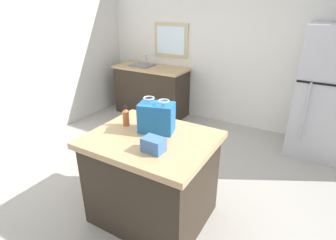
{
  "coord_description": "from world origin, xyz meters",
  "views": [
    {
      "loc": [
        1.12,
        -2.12,
        1.98
      ],
      "look_at": [
        -0.07,
        -0.07,
        0.93
      ],
      "focal_mm": 28.7,
      "sensor_mm": 36.0,
      "label": 1
    }
  ],
  "objects": [
    {
      "name": "refrigerator",
      "position": [
        1.25,
        1.84,
        0.87
      ],
      "size": [
        0.78,
        0.74,
        1.74
      ],
      "color": "#B7B7BC",
      "rests_on": "ground"
    },
    {
      "name": "bottle",
      "position": [
        -0.42,
        -0.28,
        0.97
      ],
      "size": [
        0.06,
        0.06,
        0.2
      ],
      "color": "#C66633",
      "rests_on": "kitchen_island"
    },
    {
      "name": "shopping_bag",
      "position": [
        -0.09,
        -0.24,
        1.02
      ],
      "size": [
        0.35,
        0.28,
        0.32
      ],
      "color": "#236BAD",
      "rests_on": "kitchen_island"
    },
    {
      "name": "ground",
      "position": [
        0.0,
        0.0,
        0.0
      ],
      "size": [
        6.26,
        6.26,
        0.0
      ],
      "primitive_type": "plane",
      "color": "#ADA89E"
    },
    {
      "name": "sink_counter",
      "position": [
        -1.59,
        1.91,
        0.46
      ],
      "size": [
        1.35,
        0.6,
        1.08
      ],
      "color": "#33281E",
      "rests_on": "ground"
    },
    {
      "name": "left_wall",
      "position": [
        -2.61,
        0.0,
        1.4
      ],
      "size": [
        0.1,
        4.54,
        2.79
      ],
      "color": "silver",
      "rests_on": "ground"
    },
    {
      "name": "small_box",
      "position": [
        0.08,
        -0.56,
        0.94
      ],
      "size": [
        0.18,
        0.13,
        0.12
      ],
      "primitive_type": "cube",
      "rotation": [
        0.0,
        0.0,
        -0.03
      ],
      "color": "#4775B7",
      "rests_on": "kitchen_island"
    },
    {
      "name": "back_wall",
      "position": [
        -0.02,
        2.27,
        1.4
      ],
      "size": [
        5.21,
        0.13,
        2.79
      ],
      "color": "silver",
      "rests_on": "ground"
    },
    {
      "name": "kitchen_island",
      "position": [
        -0.07,
        -0.37,
        0.45
      ],
      "size": [
        1.1,
        0.91,
        0.88
      ],
      "color": "#33281E",
      "rests_on": "ground"
    }
  ]
}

